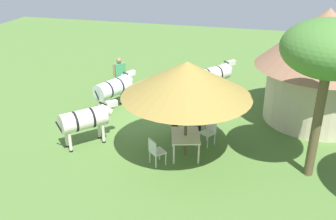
# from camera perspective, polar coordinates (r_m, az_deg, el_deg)

# --- Properties ---
(ground_plane) EXTENTS (36.00, 36.00, 0.00)m
(ground_plane) POSITION_cam_1_polar(r_m,az_deg,el_deg) (14.56, -1.21, -2.37)
(ground_plane) COLOR #507534
(thatched_hut) EXTENTS (4.88, 4.88, 4.34)m
(thatched_hut) POSITION_cam_1_polar(r_m,az_deg,el_deg) (15.27, 22.09, 6.97)
(thatched_hut) COLOR beige
(thatched_hut) RESTS_ON ground_plane
(shade_umbrella) EXTENTS (4.07, 4.07, 3.22)m
(shade_umbrella) POSITION_cam_1_polar(r_m,az_deg,el_deg) (11.55, 2.83, 4.67)
(shade_umbrella) COLOR brown
(shade_umbrella) RESTS_ON ground_plane
(patio_dining_table) EXTENTS (1.41, 1.19, 0.74)m
(patio_dining_table) POSITION_cam_1_polar(r_m,az_deg,el_deg) (12.38, 2.64, -4.13)
(patio_dining_table) COLOR silver
(patio_dining_table) RESTS_ON ground_plane
(patio_chair_west_end) EXTENTS (0.59, 0.60, 0.90)m
(patio_chair_west_end) POSITION_cam_1_polar(r_m,az_deg,el_deg) (13.17, 6.20, -3.03)
(patio_chair_west_end) COLOR white
(patio_chair_west_end) RESTS_ON ground_plane
(patio_chair_east_end) EXTENTS (0.61, 0.61, 0.90)m
(patio_chair_east_end) POSITION_cam_1_polar(r_m,az_deg,el_deg) (11.91, -1.92, -6.08)
(patio_chair_east_end) COLOR silver
(patio_chair_east_end) RESTS_ON ground_plane
(guest_beside_umbrella) EXTENTS (0.53, 0.36, 1.59)m
(guest_beside_umbrella) POSITION_cam_1_polar(r_m,az_deg,el_deg) (13.79, 4.70, 0.35)
(guest_beside_umbrella) COLOR black
(guest_beside_umbrella) RESTS_ON ground_plane
(guest_behind_table) EXTENTS (0.46, 0.44, 1.61)m
(guest_behind_table) POSITION_cam_1_polar(r_m,az_deg,el_deg) (13.67, 1.03, 0.28)
(guest_behind_table) COLOR black
(guest_behind_table) RESTS_ON ground_plane
(standing_watcher) EXTENTS (0.48, 0.48, 1.72)m
(standing_watcher) POSITION_cam_1_polar(r_m,az_deg,el_deg) (17.31, -7.29, 5.61)
(standing_watcher) COLOR black
(standing_watcher) RESTS_ON ground_plane
(zebra_nearest_camera) EXTENTS (1.79, 1.72, 1.49)m
(zebra_nearest_camera) POSITION_cam_1_polar(r_m,az_deg,el_deg) (13.16, -12.36, -1.41)
(zebra_nearest_camera) COLOR silver
(zebra_nearest_camera) RESTS_ON ground_plane
(zebra_by_umbrella) EXTENTS (2.12, 1.28, 1.48)m
(zebra_by_umbrella) POSITION_cam_1_polar(r_m,az_deg,el_deg) (15.77, -8.13, 3.33)
(zebra_by_umbrella) COLOR silver
(zebra_by_umbrella) RESTS_ON ground_plane
(zebra_toward_hut) EXTENTS (1.94, 1.72, 1.58)m
(zebra_toward_hut) POSITION_cam_1_polar(r_m,az_deg,el_deg) (16.95, 6.81, 5.28)
(zebra_toward_hut) COLOR silver
(zebra_toward_hut) RESTS_ON ground_plane
(acacia_tree_right_background) EXTENTS (2.62, 2.62, 4.71)m
(acacia_tree_right_background) POSITION_cam_1_polar(r_m,az_deg,el_deg) (10.96, 23.19, 8.25)
(acacia_tree_right_background) COLOR brown
(acacia_tree_right_background) RESTS_ON ground_plane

